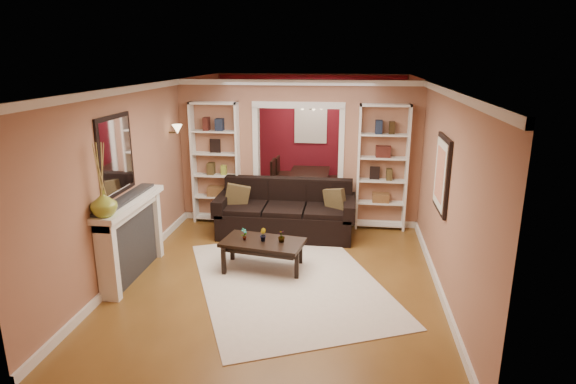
# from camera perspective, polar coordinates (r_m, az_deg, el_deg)

# --- Properties ---
(floor) EXTENTS (8.00, 8.00, 0.00)m
(floor) POSITION_cam_1_polar(r_m,az_deg,el_deg) (8.29, 0.28, -6.21)
(floor) COLOR brown
(floor) RESTS_ON ground
(ceiling) EXTENTS (8.00, 8.00, 0.00)m
(ceiling) POSITION_cam_1_polar(r_m,az_deg,el_deg) (7.69, 0.30, 12.78)
(ceiling) COLOR white
(ceiling) RESTS_ON ground
(wall_back) EXTENTS (8.00, 0.00, 8.00)m
(wall_back) POSITION_cam_1_polar(r_m,az_deg,el_deg) (11.79, 2.72, 7.27)
(wall_back) COLOR #A47057
(wall_back) RESTS_ON ground
(wall_front) EXTENTS (8.00, 0.00, 8.00)m
(wall_front) POSITION_cam_1_polar(r_m,az_deg,el_deg) (4.14, -6.70, -9.57)
(wall_front) COLOR #A47057
(wall_front) RESTS_ON ground
(wall_left) EXTENTS (0.00, 8.00, 8.00)m
(wall_left) POSITION_cam_1_polar(r_m,az_deg,el_deg) (8.45, -15.06, 3.27)
(wall_left) COLOR #A47057
(wall_left) RESTS_ON ground
(wall_right) EXTENTS (0.00, 8.00, 8.00)m
(wall_right) POSITION_cam_1_polar(r_m,az_deg,el_deg) (7.93, 16.66, 2.33)
(wall_right) COLOR #A47057
(wall_right) RESTS_ON ground
(partition_wall) EXTENTS (4.50, 0.15, 2.70)m
(partition_wall) POSITION_cam_1_polar(r_m,az_deg,el_deg) (9.04, 1.23, 4.62)
(partition_wall) COLOR #A47057
(partition_wall) RESTS_ON floor
(red_back_panel) EXTENTS (4.44, 0.04, 2.64)m
(red_back_panel) POSITION_cam_1_polar(r_m,az_deg,el_deg) (11.76, 2.71, 7.10)
(red_back_panel) COLOR maroon
(red_back_panel) RESTS_ON floor
(dining_window) EXTENTS (0.78, 0.03, 0.98)m
(dining_window) POSITION_cam_1_polar(r_m,az_deg,el_deg) (11.69, 2.70, 8.18)
(dining_window) COLOR #8CA5CC
(dining_window) RESTS_ON wall_back
(area_rug) EXTENTS (3.56, 4.06, 0.01)m
(area_rug) POSITION_cam_1_polar(r_m,az_deg,el_deg) (7.00, 0.10, -10.51)
(area_rug) COLOR beige
(area_rug) RESTS_ON floor
(sofa) EXTENTS (2.46, 1.06, 0.96)m
(sofa) POSITION_cam_1_polar(r_m,az_deg,el_deg) (8.56, -0.29, -2.06)
(sofa) COLOR black
(sofa) RESTS_ON floor
(pillow_left) EXTENTS (0.43, 0.21, 0.41)m
(pillow_left) POSITION_cam_1_polar(r_m,az_deg,el_deg) (8.64, -6.05, -0.62)
(pillow_left) COLOR brown
(pillow_left) RESTS_ON sofa
(pillow_right) EXTENTS (0.39, 0.30, 0.39)m
(pillow_right) POSITION_cam_1_polar(r_m,az_deg,el_deg) (8.42, 5.57, -1.14)
(pillow_right) COLOR brown
(pillow_right) RESTS_ON sofa
(coffee_table) EXTENTS (1.29, 0.84, 0.45)m
(coffee_table) POSITION_cam_1_polar(r_m,az_deg,el_deg) (7.30, -2.97, -7.46)
(coffee_table) COLOR black
(coffee_table) RESTS_ON floor
(plant_left) EXTENTS (0.11, 0.12, 0.19)m
(plant_left) POSITION_cam_1_polar(r_m,az_deg,el_deg) (7.23, -5.20, -4.99)
(plant_left) COLOR #336626
(plant_left) RESTS_ON coffee_table
(plant_center) EXTENTS (0.12, 0.13, 0.19)m
(plant_center) POSITION_cam_1_polar(r_m,az_deg,el_deg) (7.18, -3.01, -5.09)
(plant_center) COLOR #336626
(plant_center) RESTS_ON coffee_table
(plant_right) EXTENTS (0.14, 0.14, 0.18)m
(plant_right) POSITION_cam_1_polar(r_m,az_deg,el_deg) (7.14, -0.79, -5.26)
(plant_right) COLOR #336626
(plant_right) RESTS_ON coffee_table
(bookshelf_left) EXTENTS (0.90, 0.30, 2.30)m
(bookshelf_left) POSITION_cam_1_polar(r_m,az_deg,el_deg) (9.21, -8.53, 3.39)
(bookshelf_left) COLOR white
(bookshelf_left) RESTS_ON floor
(bookshelf_right) EXTENTS (0.90, 0.30, 2.30)m
(bookshelf_right) POSITION_cam_1_polar(r_m,az_deg,el_deg) (8.89, 11.10, 2.80)
(bookshelf_right) COLOR white
(bookshelf_right) RESTS_ON floor
(fireplace) EXTENTS (0.32, 1.70, 1.16)m
(fireplace) POSITION_cam_1_polar(r_m,az_deg,el_deg) (7.29, -17.87, -5.30)
(fireplace) COLOR white
(fireplace) RESTS_ON floor
(vase) EXTENTS (0.34, 0.34, 0.34)m
(vase) POSITION_cam_1_polar(r_m,az_deg,el_deg) (6.46, -21.01, -1.26)
(vase) COLOR #90A735
(vase) RESTS_ON fireplace
(mirror) EXTENTS (0.03, 0.95, 1.10)m
(mirror) POSITION_cam_1_polar(r_m,az_deg,el_deg) (7.02, -19.75, 4.12)
(mirror) COLOR silver
(mirror) RESTS_ON wall_left
(wall_sconce) EXTENTS (0.18, 0.18, 0.22)m
(wall_sconce) POSITION_cam_1_polar(r_m,az_deg,el_deg) (8.83, -13.34, 7.08)
(wall_sconce) COLOR #FFE0A5
(wall_sconce) RESTS_ON wall_left
(framed_art) EXTENTS (0.04, 0.85, 1.05)m
(framed_art) POSITION_cam_1_polar(r_m,az_deg,el_deg) (6.92, 17.71, 2.02)
(framed_art) COLOR black
(framed_art) RESTS_ON wall_right
(dining_table) EXTENTS (1.58, 0.88, 0.55)m
(dining_table) POSITION_cam_1_polar(r_m,az_deg,el_deg) (10.90, 2.64, 0.78)
(dining_table) COLOR black
(dining_table) RESTS_ON floor
(dining_chair_nw) EXTENTS (0.54, 0.54, 0.94)m
(dining_chair_nw) POSITION_cam_1_polar(r_m,az_deg,el_deg) (10.62, -0.44, 1.47)
(dining_chair_nw) COLOR black
(dining_chair_nw) RESTS_ON floor
(dining_chair_ne) EXTENTS (0.48, 0.48, 0.90)m
(dining_chair_ne) POSITION_cam_1_polar(r_m,az_deg,el_deg) (10.54, 5.50, 1.16)
(dining_chair_ne) COLOR black
(dining_chair_ne) RESTS_ON floor
(dining_chair_sw) EXTENTS (0.57, 0.57, 0.88)m
(dining_chair_sw) POSITION_cam_1_polar(r_m,az_deg,el_deg) (11.20, -0.02, 2.08)
(dining_chair_sw) COLOR black
(dining_chair_sw) RESTS_ON floor
(dining_chair_se) EXTENTS (0.39, 0.39, 0.76)m
(dining_chair_se) POSITION_cam_1_polar(r_m,az_deg,el_deg) (11.13, 5.60, 1.60)
(dining_chair_se) COLOR black
(dining_chair_se) RESTS_ON floor
(chandelier) EXTENTS (0.50, 0.50, 0.30)m
(chandelier) POSITION_cam_1_polar(r_m,az_deg,el_deg) (10.42, 2.16, 9.84)
(chandelier) COLOR #3B2F1A
(chandelier) RESTS_ON ceiling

